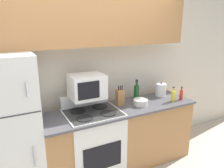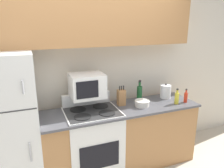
{
  "view_description": "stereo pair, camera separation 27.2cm",
  "coord_description": "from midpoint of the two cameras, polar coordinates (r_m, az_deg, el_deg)",
  "views": [
    {
      "loc": [
        -1.05,
        -2.1,
        2.01
      ],
      "look_at": [
        0.18,
        0.26,
        1.26
      ],
      "focal_mm": 35.0,
      "sensor_mm": 36.0,
      "label": 1
    },
    {
      "loc": [
        -0.8,
        -2.21,
        2.01
      ],
      "look_at": [
        0.18,
        0.26,
        1.26
      ],
      "focal_mm": 35.0,
      "sensor_mm": 36.0,
      "label": 2
    }
  ],
  "objects": [
    {
      "name": "microwave",
      "position": [
        2.77,
        -9.39,
        -0.64
      ],
      "size": [
        0.43,
        0.35,
        0.3
      ],
      "color": "white",
      "rests_on": "stove"
    },
    {
      "name": "stove",
      "position": [
        2.99,
        -7.57,
        -15.15
      ],
      "size": [
        0.69,
        0.59,
        1.08
      ],
      "color": "white",
      "rests_on": "ground_plane"
    },
    {
      "name": "bowl",
      "position": [
        3.02,
        4.93,
        -4.76
      ],
      "size": [
        0.2,
        0.2,
        0.08
      ],
      "color": "silver",
      "rests_on": "lower_cabinets"
    },
    {
      "name": "upper_cabinets",
      "position": [
        2.84,
        -8.87,
        16.33
      ],
      "size": [
        2.79,
        0.32,
        0.66
      ],
      "color": "#B27A47",
      "rests_on": "refrigerator"
    },
    {
      "name": "lower_cabinets",
      "position": [
        3.15,
        -0.29,
        -13.7
      ],
      "size": [
        2.14,
        0.61,
        0.91
      ],
      "color": "#B27A47",
      "rests_on": "ground_plane"
    },
    {
      "name": "bottle_cooking_spray",
      "position": [
        3.21,
        13.36,
        -3.04
      ],
      "size": [
        0.06,
        0.06,
        0.22
      ],
      "color": "gold",
      "rests_on": "lower_cabinets"
    },
    {
      "name": "refrigerator",
      "position": [
        2.75,
        -28.26,
        -10.98
      ],
      "size": [
        0.66,
        0.7,
        1.71
      ],
      "color": "white",
      "rests_on": "ground_plane"
    },
    {
      "name": "bottle_wine_green",
      "position": [
        3.21,
        4.03,
        -2.05
      ],
      "size": [
        0.08,
        0.08,
        0.3
      ],
      "color": "#194C23",
      "rests_on": "lower_cabinets"
    },
    {
      "name": "wall_back",
      "position": [
        3.1,
        -9.37,
        1.95
      ],
      "size": [
        8.0,
        0.05,
        2.55
      ],
      "color": "beige",
      "rests_on": "ground_plane"
    },
    {
      "name": "knife_block",
      "position": [
        3.0,
        -0.5,
        -3.48
      ],
      "size": [
        0.1,
        0.09,
        0.28
      ],
      "color": "#B27A47",
      "rests_on": "lower_cabinets"
    },
    {
      "name": "kettle",
      "position": [
        3.41,
        10.44,
        -1.55
      ],
      "size": [
        0.16,
        0.16,
        0.22
      ],
      "color": "white",
      "rests_on": "lower_cabinets"
    },
    {
      "name": "bottle_hot_sauce",
      "position": [
        3.32,
        15.41,
        -2.74
      ],
      "size": [
        0.05,
        0.05,
        0.2
      ],
      "color": "red",
      "rests_on": "lower_cabinets"
    }
  ]
}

